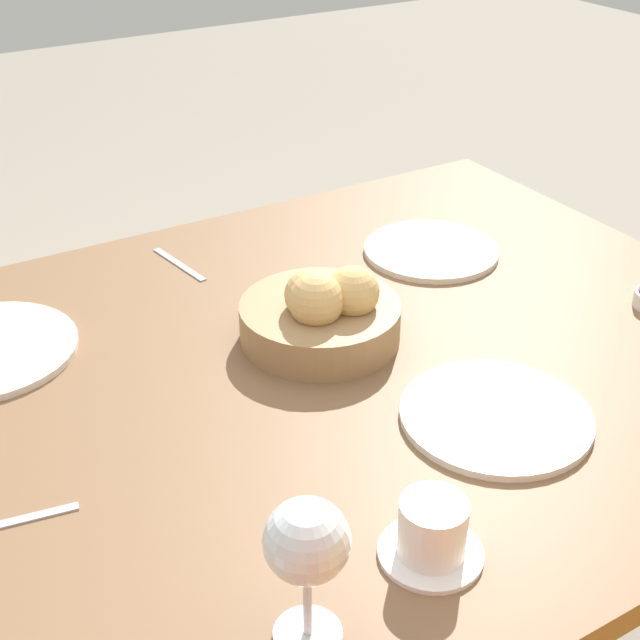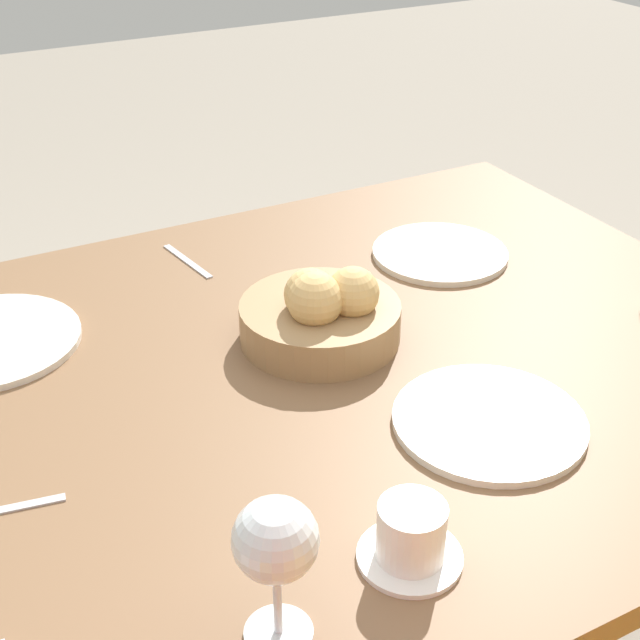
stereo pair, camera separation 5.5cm
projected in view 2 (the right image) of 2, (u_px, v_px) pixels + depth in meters
The scene contains 7 objects.
dining_table at pixel (303, 422), 1.23m from camera, with size 1.38×1.02×0.74m.
bread_basket at pixel (322, 314), 1.22m from camera, with size 0.22×0.22×0.12m.
plate_near_left at pixel (440, 253), 1.47m from camera, with size 0.22×0.22×0.01m.
plate_far_center at pixel (489, 421), 1.08m from camera, with size 0.24×0.24×0.01m.
wine_glass at pixel (276, 545), 0.75m from camera, with size 0.08×0.08×0.16m.
coffee_cup at pixel (411, 536), 0.88m from camera, with size 0.11×0.11×0.07m.
spoon_coffee at pixel (187, 261), 1.45m from camera, with size 0.03×0.14×0.00m.
Camera 2 is at (0.44, 0.88, 1.40)m, focal length 50.00 mm.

